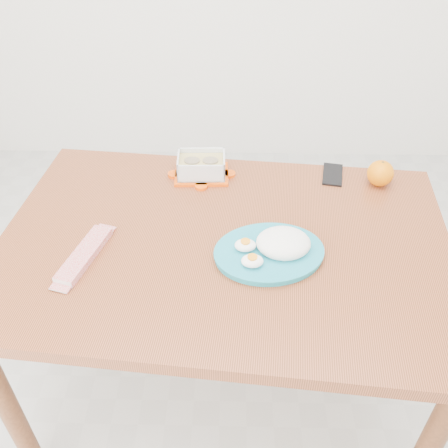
{
  "coord_description": "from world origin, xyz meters",
  "views": [
    {
      "loc": [
        -0.06,
        -1.0,
        1.69
      ],
      "look_at": [
        -0.08,
        0.06,
        0.81
      ],
      "focal_mm": 40.0,
      "sensor_mm": 36.0,
      "label": 1
    }
  ],
  "objects_px": {
    "smartphone": "(333,174)",
    "rice_plate": "(274,248)",
    "orange_fruit": "(380,173)",
    "dining_table": "(224,263)",
    "food_container": "(201,166)"
  },
  "relations": [
    {
      "from": "food_container",
      "to": "orange_fruit",
      "type": "relative_size",
      "value": 2.14
    },
    {
      "from": "smartphone",
      "to": "rice_plate",
      "type": "bearing_deg",
      "value": -108.95
    },
    {
      "from": "dining_table",
      "to": "orange_fruit",
      "type": "xyz_separation_m",
      "value": [
        0.5,
        0.29,
        0.13
      ]
    },
    {
      "from": "dining_table",
      "to": "rice_plate",
      "type": "distance_m",
      "value": 0.19
    },
    {
      "from": "rice_plate",
      "to": "orange_fruit",
      "type": "bearing_deg",
      "value": 32.88
    },
    {
      "from": "smartphone",
      "to": "food_container",
      "type": "bearing_deg",
      "value": -168.37
    },
    {
      "from": "dining_table",
      "to": "orange_fruit",
      "type": "relative_size",
      "value": 16.09
    },
    {
      "from": "orange_fruit",
      "to": "rice_plate",
      "type": "xyz_separation_m",
      "value": [
        -0.36,
        -0.35,
        -0.02
      ]
    },
    {
      "from": "orange_fruit",
      "to": "rice_plate",
      "type": "height_order",
      "value": "orange_fruit"
    },
    {
      "from": "smartphone",
      "to": "orange_fruit",
      "type": "bearing_deg",
      "value": -8.15
    },
    {
      "from": "rice_plate",
      "to": "dining_table",
      "type": "bearing_deg",
      "value": 146.22
    },
    {
      "from": "dining_table",
      "to": "smartphone",
      "type": "relative_size",
      "value": 10.67
    },
    {
      "from": "food_container",
      "to": "smartphone",
      "type": "distance_m",
      "value": 0.44
    },
    {
      "from": "food_container",
      "to": "orange_fruit",
      "type": "xyz_separation_m",
      "value": [
        0.58,
        -0.04,
        0.01
      ]
    },
    {
      "from": "orange_fruit",
      "to": "rice_plate",
      "type": "distance_m",
      "value": 0.5
    }
  ]
}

